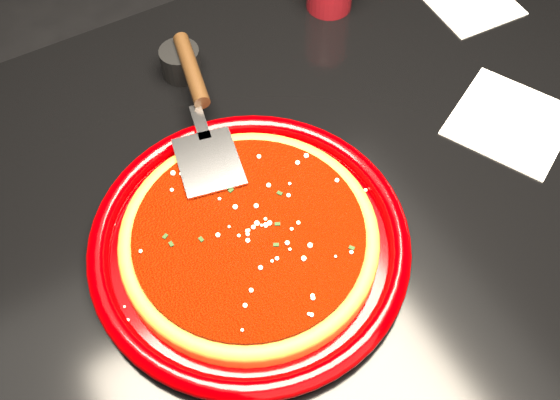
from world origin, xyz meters
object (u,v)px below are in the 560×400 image
object	(u,v)px
pizza_server	(201,110)
ramekin	(181,62)
table	(290,293)
plate	(250,241)

from	to	relation	value
pizza_server	ramekin	bearing A→B (deg)	91.48
table	pizza_server	world-z (taller)	pizza_server
plate	table	bearing A→B (deg)	33.83
pizza_server	ramekin	xyz separation A→B (m)	(0.02, 0.12, -0.03)
table	ramekin	size ratio (longest dim) A/B	20.57
table	plate	xyz separation A→B (m)	(-0.10, -0.07, 0.39)
plate	ramekin	size ratio (longest dim) A/B	6.71
plate	ramekin	distance (m)	0.32
ramekin	table	bearing A→B (deg)	-78.42
table	plate	bearing A→B (deg)	-146.17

